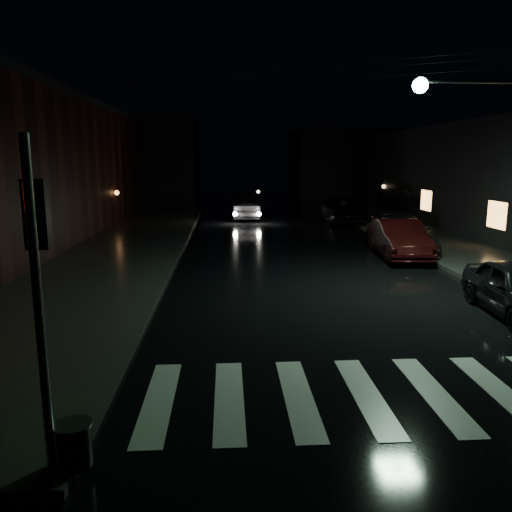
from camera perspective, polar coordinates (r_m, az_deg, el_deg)
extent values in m
plane|color=black|center=(8.49, -3.07, -17.52)|extent=(120.00, 120.00, 0.00)
cube|color=#282826|center=(22.39, -16.19, 0.35)|extent=(6.00, 44.00, 0.15)
cube|color=#282826|center=(24.01, 21.33, 0.73)|extent=(4.00, 44.00, 0.15)
cube|color=black|center=(53.40, -14.39, 10.64)|extent=(14.00, 10.00, 8.00)
cube|color=black|center=(54.30, 11.78, 10.23)|extent=(14.00, 10.00, 7.00)
cube|color=beige|center=(9.42, 16.15, -14.89)|extent=(9.00, 3.00, 0.01)
cylinder|color=slate|center=(6.64, -23.58, -5.72)|extent=(0.12, 0.12, 4.20)
cylinder|color=black|center=(7.26, -20.04, -19.72)|extent=(0.44, 0.44, 0.55)
cylinder|color=slate|center=(7.12, -20.21, -17.66)|extent=(0.48, 0.48, 0.04)
cube|color=black|center=(6.59, -23.81, 4.37)|extent=(0.28, 0.16, 0.85)
sphere|color=#0CFF33|center=(6.70, -23.38, 2.34)|extent=(0.20, 0.20, 0.20)
cylinder|color=slate|center=(16.43, 25.10, 17.54)|extent=(4.00, 0.08, 0.08)
sphere|color=#BFFFD8|center=(15.60, 18.26, 18.03)|extent=(0.44, 0.44, 0.44)
imported|color=black|center=(21.59, 16.00, 1.91)|extent=(2.03, 4.91, 1.58)
imported|color=black|center=(22.81, 16.17, 2.39)|extent=(2.69, 5.68, 1.60)
imported|color=black|center=(33.02, 10.02, 5.25)|extent=(2.82, 5.95, 1.64)
imported|color=black|center=(34.30, -1.07, 5.62)|extent=(1.88, 5.02, 1.64)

